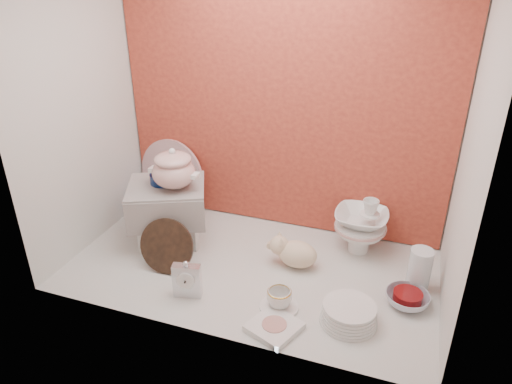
# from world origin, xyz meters

# --- Properties ---
(ground) EXTENTS (1.80, 1.80, 0.00)m
(ground) POSITION_xyz_m (0.00, 0.00, 0.00)
(ground) COLOR silver
(ground) RESTS_ON ground
(niche_shell) EXTENTS (1.86, 1.03, 1.53)m
(niche_shell) POSITION_xyz_m (0.00, 0.18, 0.93)
(niche_shell) COLOR #C34A30
(niche_shell) RESTS_ON ground
(step_stool) EXTENTS (0.50, 0.47, 0.34)m
(step_stool) POSITION_xyz_m (-0.51, 0.10, 0.17)
(step_stool) COLOR silver
(step_stool) RESTS_ON ground
(soup_tureen) EXTENTS (0.35, 0.35, 0.22)m
(soup_tureen) POSITION_xyz_m (-0.44, 0.08, 0.45)
(soup_tureen) COLOR white
(soup_tureen) RESTS_ON step_stool
(cobalt_bowl) EXTENTS (0.18, 0.18, 0.05)m
(cobalt_bowl) POSITION_xyz_m (-0.53, 0.12, 0.36)
(cobalt_bowl) COLOR #091A45
(cobalt_bowl) RESTS_ON step_stool
(floral_platter) EXTENTS (0.44, 0.12, 0.44)m
(floral_platter) POSITION_xyz_m (-0.67, 0.45, 0.22)
(floral_platter) COLOR white
(floral_platter) RESTS_ON ground
(blue_white_vase) EXTENTS (0.29, 0.29, 0.27)m
(blue_white_vase) POSITION_xyz_m (-0.69, 0.33, 0.13)
(blue_white_vase) COLOR silver
(blue_white_vase) RESTS_ON ground
(lacquer_tray) EXTENTS (0.29, 0.13, 0.27)m
(lacquer_tray) POSITION_xyz_m (-0.39, -0.15, 0.13)
(lacquer_tray) COLOR black
(lacquer_tray) RESTS_ON ground
(mantel_clock) EXTENTS (0.13, 0.07, 0.19)m
(mantel_clock) POSITION_xyz_m (-0.20, -0.30, 0.09)
(mantel_clock) COLOR silver
(mantel_clock) RESTS_ON ground
(plush_pig) EXTENTS (0.30, 0.25, 0.15)m
(plush_pig) POSITION_xyz_m (0.21, 0.09, 0.08)
(plush_pig) COLOR beige
(plush_pig) RESTS_ON ground
(teacup_saucer) EXTENTS (0.23, 0.23, 0.01)m
(teacup_saucer) POSITION_xyz_m (0.22, -0.25, 0.01)
(teacup_saucer) COLOR white
(teacup_saucer) RESTS_ON ground
(gold_rim_teacup) EXTENTS (0.12, 0.12, 0.09)m
(gold_rim_teacup) POSITION_xyz_m (0.22, -0.25, 0.06)
(gold_rim_teacup) COLOR white
(gold_rim_teacup) RESTS_ON teacup_saucer
(lattice_dish) EXTENTS (0.25, 0.25, 0.03)m
(lattice_dish) POSITION_xyz_m (0.24, -0.38, 0.01)
(lattice_dish) COLOR white
(lattice_dish) RESTS_ON ground
(dinner_plate_stack) EXTENTS (0.26, 0.26, 0.09)m
(dinner_plate_stack) POSITION_xyz_m (0.53, -0.23, 0.04)
(dinner_plate_stack) COLOR white
(dinner_plate_stack) RESTS_ON ground
(crystal_bowl) EXTENTS (0.21, 0.21, 0.06)m
(crystal_bowl) POSITION_xyz_m (0.76, -0.03, 0.03)
(crystal_bowl) COLOR silver
(crystal_bowl) RESTS_ON ground
(clear_glass_vase) EXTENTS (0.14, 0.14, 0.21)m
(clear_glass_vase) POSITION_xyz_m (0.79, 0.10, 0.11)
(clear_glass_vase) COLOR silver
(clear_glass_vase) RESTS_ON ground
(porcelain_tower) EXTENTS (0.31, 0.31, 0.31)m
(porcelain_tower) POSITION_xyz_m (0.48, 0.34, 0.16)
(porcelain_tower) COLOR white
(porcelain_tower) RESTS_ON ground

